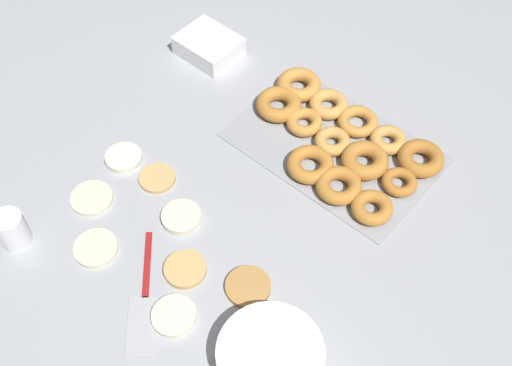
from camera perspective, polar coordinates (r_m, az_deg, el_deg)
The scene contains 14 objects.
ground_plane at distance 1.45m, azimuth -4.22°, elevation -2.28°, with size 3.00×3.00×0.00m, color #9EA0A5.
pancake_0 at distance 1.50m, azimuth -14.40°, elevation -1.32°, with size 0.10×0.10×0.01m, color beige.
pancake_1 at distance 1.36m, azimuth -6.31°, elevation -7.62°, with size 0.09×0.09×0.01m, color tan.
pancake_2 at distance 1.42m, azimuth -14.05°, elevation -5.65°, with size 0.09×0.09×0.01m, color beige.
pancake_3 at distance 1.31m, azimuth -7.31°, elevation -11.63°, with size 0.09×0.09×0.01m, color beige.
pancake_4 at distance 1.55m, azimuth -11.69°, elevation 2.21°, with size 0.09×0.09×0.02m, color silver.
pancake_5 at distance 1.43m, azimuth -6.67°, elevation -3.01°, with size 0.09×0.09×0.02m, color beige.
pancake_6 at distance 1.33m, azimuth -0.71°, elevation -9.20°, with size 0.09×0.09×0.01m, color #B27F42.
pancake_7 at distance 1.50m, azimuth -8.78°, elevation 0.44°, with size 0.08×0.08×0.01m, color tan.
donut_tray at distance 1.55m, azimuth 7.39°, elevation 3.69°, with size 0.48×0.31×0.04m.
batter_bowl at distance 1.24m, azimuth 1.26°, elevation -15.30°, with size 0.20×0.20×0.07m.
container_stack at distance 1.77m, azimuth -4.21°, elevation 12.06°, with size 0.16×0.13×0.05m.
paper_cup at distance 1.45m, azimuth -20.88°, elevation -3.88°, with size 0.06×0.06×0.09m.
spatula at distance 1.33m, azimuth -10.02°, elevation -11.15°, with size 0.23×0.23×0.01m.
Camera 1 is at (-0.61, 0.55, 1.19)m, focal length 45.00 mm.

